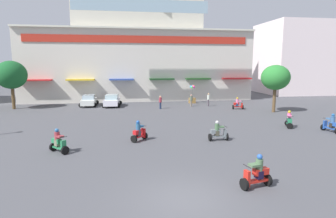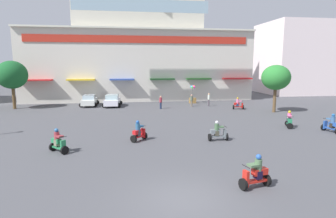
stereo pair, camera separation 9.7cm
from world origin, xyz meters
name	(u,v)px [view 1 (the left image)]	position (x,y,z in m)	size (l,w,h in m)	color
ground_plane	(152,128)	(0.00, 13.00, 0.00)	(128.00, 128.00, 0.00)	#4A4A4F
colonial_building	(138,46)	(0.00, 35.97, 8.51)	(34.33, 16.45, 20.26)	beige
flank_building_right	(297,59)	(30.34, 38.57, 6.57)	(13.21, 11.10, 13.15)	white
plaza_tree_0	(11,75)	(-15.91, 25.93, 4.18)	(3.62, 3.77, 5.90)	brown
plaza_tree_1	(276,78)	(14.65, 18.85, 3.96)	(3.20, 3.16, 5.40)	brown
parked_car_0	(89,100)	(-7.03, 27.05, 0.74)	(2.30, 4.06, 1.47)	silver
parked_car_1	(112,101)	(-3.99, 26.20, 0.78)	(2.56, 4.00, 1.56)	white
scooter_rider_0	(257,174)	(3.47, 0.60, 0.64)	(1.48, 0.81, 1.54)	black
scooter_rider_2	(289,120)	(11.80, 11.32, 0.63)	(1.00, 1.40, 1.49)	black
scooter_rider_3	(58,143)	(-6.37, 7.09, 0.64)	(1.34, 1.32, 1.53)	black
scooter_rider_4	(218,132)	(4.32, 8.24, 0.61)	(1.39, 0.54, 1.46)	black
scooter_rider_5	(331,124)	(14.18, 9.26, 0.64)	(0.74, 1.55, 1.55)	black
scooter_rider_7	(139,132)	(-1.31, 9.03, 0.62)	(1.27, 1.29, 1.52)	black
scooter_rider_8	(238,104)	(11.40, 21.46, 0.61)	(1.40, 0.82, 1.49)	black
pedestrian_0	(191,100)	(6.25, 24.50, 0.90)	(0.40, 0.40, 1.59)	#776B5C
pedestrian_1	(160,101)	(2.04, 23.26, 0.92)	(0.42, 0.42, 1.62)	#1B2747
pedestrian_2	(208,99)	(8.57, 24.46, 0.99)	(0.37, 0.37, 1.72)	#4C434C
balloon_vendor_cart	(192,96)	(7.14, 27.59, 1.06)	(0.92, 0.75, 2.57)	olive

